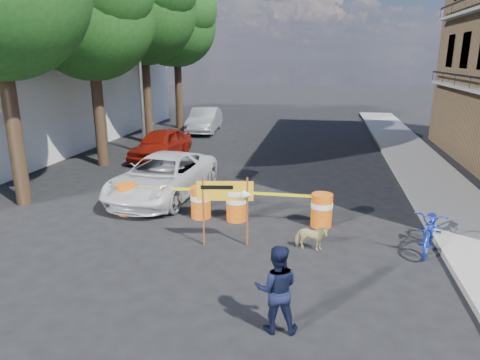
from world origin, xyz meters
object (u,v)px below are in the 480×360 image
at_px(detour_sign, 232,196).
at_px(bicycle, 433,209).
at_px(pedestrian, 277,289).
at_px(dog, 311,237).
at_px(suv_white, 163,176).
at_px(sedan_silver, 205,120).
at_px(barrel_mid_left, 201,201).
at_px(barrel_mid_right, 237,204).
at_px(barrel_far_right, 322,209).
at_px(sedan_red, 161,144).
at_px(barrel_far_left, 127,198).

bearing_deg(detour_sign, bicycle, -1.55).
distance_m(pedestrian, dog, 3.27).
bearing_deg(suv_white, dog, -27.45).
bearing_deg(pedestrian, sedan_silver, -78.84).
xyz_separation_m(barrel_mid_left, bicycle, (5.88, -0.97, 0.52)).
height_order(barrel_mid_right, pedestrian, pedestrian).
bearing_deg(barrel_far_right, sedan_silver, 117.04).
bearing_deg(dog, sedan_silver, 27.92).
bearing_deg(barrel_mid_left, barrel_mid_right, -1.90).
bearing_deg(detour_sign, barrel_mid_left, 117.06).
relative_size(barrel_far_right, sedan_silver, 0.21).
bearing_deg(barrel_mid_right, pedestrian, -71.12).
bearing_deg(pedestrian, sedan_red, -68.47).
xyz_separation_m(barrel_far_right, bicycle, (2.53, -0.96, 0.52)).
distance_m(detour_sign, sedan_red, 9.63).
relative_size(barrel_far_left, sedan_silver, 0.21).
relative_size(barrel_far_left, barrel_mid_left, 1.00).
bearing_deg(barrel_far_left, sedan_red, 103.00).
distance_m(barrel_mid_right, sedan_red, 8.14).
xyz_separation_m(detour_sign, bicycle, (4.63, 0.69, -0.25)).
bearing_deg(dog, bicycle, -73.65).
height_order(barrel_far_right, sedan_red, sedan_red).
bearing_deg(sedan_red, suv_white, -62.94).
height_order(barrel_far_left, barrel_far_right, same).
height_order(barrel_mid_right, sedan_silver, sedan_silver).
relative_size(barrel_far_left, suv_white, 0.19).
distance_m(barrel_mid_left, pedestrian, 5.47).
relative_size(barrel_mid_right, pedestrian, 0.59).
distance_m(pedestrian, bicycle, 5.00).
bearing_deg(barrel_mid_left, pedestrian, -60.91).
xyz_separation_m(barrel_far_right, sedan_silver, (-7.07, 13.85, 0.25)).
relative_size(barrel_far_right, dog, 1.19).
relative_size(pedestrian, dog, 2.00).
relative_size(barrel_far_right, suv_white, 0.19).
xyz_separation_m(suv_white, sedan_red, (-1.99, 4.99, -0.00)).
relative_size(barrel_far_left, bicycle, 0.45).
height_order(barrel_mid_left, barrel_far_right, same).
bearing_deg(suv_white, barrel_far_left, -98.56).
bearing_deg(sedan_red, bicycle, -32.87).
bearing_deg(detour_sign, suv_white, 122.41).
xyz_separation_m(barrel_mid_right, sedan_silver, (-4.75, 13.88, 0.25)).
height_order(barrel_far_right, pedestrian, pedestrian).
bearing_deg(barrel_far_left, bicycle, -5.89).
height_order(barrel_mid_right, bicycle, bicycle).
height_order(barrel_mid_right, detour_sign, detour_sign).
height_order(detour_sign, pedestrian, detour_sign).
bearing_deg(dog, barrel_mid_left, 67.30).
bearing_deg(sedan_silver, barrel_far_left, -88.42).
distance_m(barrel_far_left, suv_white, 1.79).
bearing_deg(sedan_red, dog, -44.69).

